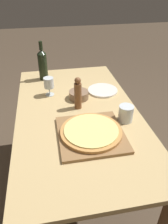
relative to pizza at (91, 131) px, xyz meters
The scene contains 10 objects.
ground_plane 0.84m from the pizza, 97.62° to the left, with size 12.00×12.00×0.00m, color #4C3D2D.
dining_table 0.29m from the pizza, 97.62° to the left, with size 0.78×1.43×0.77m.
cutting_board 0.02m from the pizza, behind, with size 0.36×0.37×0.02m.
pizza is the anchor object (origin of this frame).
wine_bottle 0.83m from the pizza, 106.12° to the left, with size 0.07×0.07×0.31m.
pepper_mill 0.31m from the pizza, 94.46° to the left, with size 0.05×0.05×0.22m.
wine_glass 0.55m from the pizza, 111.28° to the left, with size 0.07×0.07×0.14m.
small_bowl 0.42m from the pizza, 89.74° to the left, with size 0.14×0.14×0.06m.
drinking_tumbler 0.26m from the pizza, 23.30° to the left, with size 0.09×0.09×0.10m.
dinner_plate 0.53m from the pizza, 68.21° to the left, with size 0.22×0.22×0.01m.
Camera 1 is at (-0.18, -1.17, 1.55)m, focal length 35.00 mm.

